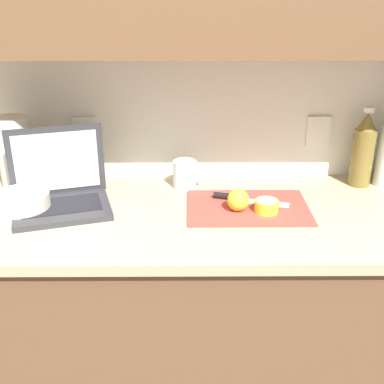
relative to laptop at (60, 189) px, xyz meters
The scene contains 11 objects.
wall_back 0.65m from the laptop, 38.78° to the left, with size 5.20×0.38×2.60m.
counter_unit 0.56m from the laptop, 14.16° to the right, with size 2.27×0.65×0.93m.
laptop is the anchor object (origin of this frame).
cutting_board 0.64m from the laptop, ahead, with size 0.41×0.28×0.01m, color #D1473D.
knife 0.61m from the laptop, ahead, with size 0.26×0.10×0.02m.
lemon_half_cut 0.70m from the laptop, ahead, with size 0.08×0.08×0.04m.
lemon_whole_beside 0.60m from the laptop, ahead, with size 0.07×0.07×0.07m.
bottle_green_soda 1.09m from the laptop, ahead, with size 0.08×0.08×0.30m.
measuring_cup 0.45m from the laptop, 20.48° to the left, with size 0.11×0.09×0.10m.
bowl_white 0.13m from the laptop, 153.78° to the right, with size 0.18×0.18×0.07m.
paper_towel_roll 0.27m from the laptop, 140.42° to the left, with size 0.11×0.11×0.27m.
Camera 1 is at (0.19, -1.43, 1.63)m, focal length 45.00 mm.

